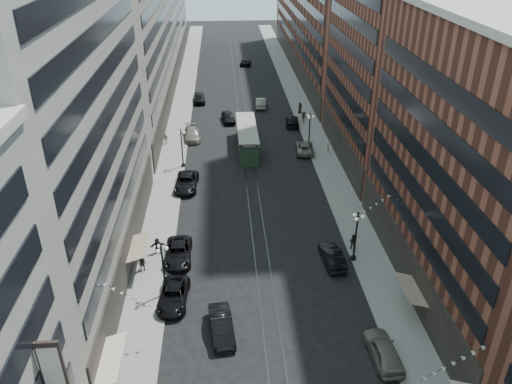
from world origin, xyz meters
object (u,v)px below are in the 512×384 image
object	(u,v)px
car_extra_0	(178,253)
car_12	(292,121)
pedestrian_9	(304,117)
car_7	(186,182)
car_4	(384,350)
lamppost_se_far	(356,235)
pedestrian_extra_0	(300,108)
lamppost_sw_mid	(182,147)
pedestrian_8	(328,147)
car_11	(305,148)
pedestrian_5	(158,245)
streetcar	(247,139)
pedestrian_7	(353,241)
car_extra_1	(246,62)
lamppost_sw_far	(163,268)
car_14	(261,103)
car_5	(222,326)
pedestrian_2	(142,263)
car_2	(173,296)
pedestrian_6	(166,138)
car_8	(192,134)
lamppost_se_mid	(309,130)
car_9	(199,98)
car_13	(228,117)
car_10	(332,257)

from	to	relation	value
car_extra_0	car_12	bearing A→B (deg)	65.49
pedestrian_9	car_7	bearing A→B (deg)	-135.97
car_4	car_7	bearing A→B (deg)	-63.50
lamppost_se_far	pedestrian_extra_0	xyz separation A→B (m)	(0.98, 43.52, -2.00)
lamppost_sw_mid	pedestrian_8	xyz separation A→B (m)	(20.95, 3.18, -2.00)
car_11	pedestrian_5	world-z (taller)	pedestrian_5
streetcar	car_11	xyz separation A→B (m)	(8.40, -1.75, -0.89)
car_7	pedestrian_7	size ratio (longest dim) A/B	3.57
lamppost_se_far	car_extra_1	world-z (taller)	lamppost_se_far
lamppost_sw_far	lamppost_se_far	xyz separation A→B (m)	(18.40, 4.00, 0.00)
car_14	pedestrian_8	xyz separation A→B (m)	(8.24, -21.38, 0.25)
lamppost_sw_mid	car_4	bearing A→B (deg)	-63.85
lamppost_se_far	car_5	bearing A→B (deg)	-145.29
pedestrian_2	car_extra_1	distance (m)	79.98
car_5	car_12	world-z (taller)	car_5
lamppost_se_far	car_5	size ratio (longest dim) A/B	1.08
car_extra_1	car_5	bearing A→B (deg)	91.46
car_2	car_7	world-z (taller)	car_7
pedestrian_6	car_extra_1	size ratio (longest dim) A/B	0.33
car_2	car_14	world-z (taller)	car_14
pedestrian_9	pedestrian_7	bearing A→B (deg)	-96.95
car_8	streetcar	bearing A→B (deg)	-34.58
car_7	pedestrian_9	world-z (taller)	pedestrian_9
car_extra_0	car_extra_1	xyz separation A→B (m)	(10.71, 76.86, -0.06)
car_4	car_7	distance (m)	34.04
lamppost_se_far	lamppost_se_mid	world-z (taller)	same
car_7	lamppost_sw_far	bearing A→B (deg)	-88.73
pedestrian_8	car_extra_1	distance (m)	52.97
lamppost_sw_far	lamppost_sw_mid	bearing A→B (deg)	90.00
car_5	pedestrian_5	bearing A→B (deg)	111.88
car_8	car_9	distance (m)	17.96
lamppost_se_mid	car_14	size ratio (longest dim) A/B	1.07
car_4	car_extra_0	distance (m)	22.05
pedestrian_extra_0	streetcar	bearing A→B (deg)	-148.25
car_5	car_13	distance (m)	49.59
car_2	car_12	world-z (taller)	car_12
car_10	car_14	bearing A→B (deg)	-90.57
lamppost_sw_far	car_13	size ratio (longest dim) A/B	1.12
lamppost_se_far	car_12	bearing A→B (deg)	91.69
car_7	car_8	world-z (taller)	car_7
lamppost_sw_far	car_12	xyz separation A→B (m)	(17.28, 42.05, -2.33)
pedestrian_2	car_14	bearing A→B (deg)	89.27
lamppost_sw_mid	lamppost_se_mid	world-z (taller)	same
pedestrian_5	pedestrian_extra_0	world-z (taller)	pedestrian_extra_0
car_4	car_7	xyz separation A→B (m)	(-16.80, 29.61, -0.03)
car_11	pedestrian_9	xyz separation A→B (m)	(1.72, 12.03, 0.30)
streetcar	car_2	world-z (taller)	streetcar
car_2	pedestrian_8	xyz separation A→B (m)	(20.15, 31.29, 0.35)
lamppost_se_far	car_8	xyz separation A→B (m)	(-17.60, 33.15, -2.27)
pedestrian_9	car_extra_1	world-z (taller)	pedestrian_9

